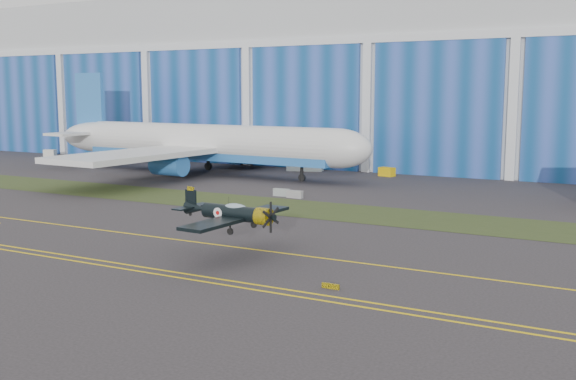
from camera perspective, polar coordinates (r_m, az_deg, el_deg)
The scene contains 14 objects.
ground at distance 64.62m, azimuth -9.79°, elevation -2.93°, with size 260.00×260.00×0.00m, color #383436.
grass_median at distance 75.94m, azimuth -3.28°, elevation -1.15°, with size 260.00×10.00×0.02m, color #475128.
hangar at distance 127.82m, azimuth 10.52°, elevation 9.23°, with size 220.00×45.70×30.00m.
taxiway_centreline at distance 60.85m, azimuth -12.70°, elevation -3.69°, with size 200.00×0.20×0.02m, color yellow.
edge_line_near at distance 54.23m, azimuth -19.30°, elevation -5.41°, with size 80.00×0.20×0.02m, color yellow.
edge_line_far at distance 54.89m, azimuth -18.53°, elevation -5.21°, with size 80.00×0.20×0.02m, color yellow.
guard_board_right at distance 43.32m, azimuth 3.63°, elevation -8.12°, with size 1.20×0.15×0.35m, color yellow.
warbird at distance 51.07m, azimuth -4.79°, elevation -1.93°, with size 10.11×11.92×3.36m.
jetliner at distance 104.09m, azimuth -7.08°, elevation 7.32°, with size 65.11×56.21×21.70m.
shipping_container at distance 108.05m, azimuth 1.46°, elevation 2.29°, with size 5.68×2.27×2.46m, color white.
tug at distance 102.01m, azimuth 8.37°, elevation 1.54°, with size 2.26×1.41×1.32m, color yellow.
cart at distance 140.78m, azimuth -19.51°, elevation 2.97°, with size 2.23×1.34×1.34m, color silver.
barrier_a at distance 81.32m, azimuth -0.56°, elevation -0.21°, with size 2.00×0.60×0.90m, color gray.
barrier_b at distance 79.85m, azimuth 0.57°, elevation -0.36°, with size 2.00×0.60×0.90m, color gray.
Camera 1 is at (39.27, -49.82, 12.33)m, focal length 42.00 mm.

